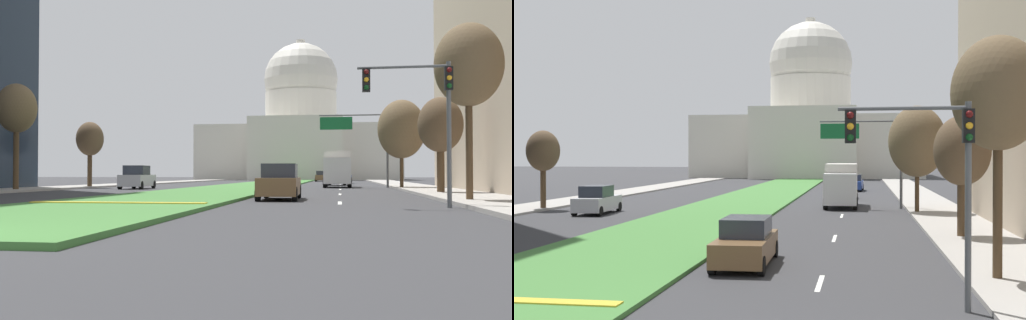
# 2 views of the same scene
# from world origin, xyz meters

# --- Properties ---
(ground_plane) EXTENTS (260.00, 260.00, 0.00)m
(ground_plane) POSITION_xyz_m (0.00, 54.40, 0.00)
(ground_plane) COLOR #333335
(grass_median) EXTENTS (7.36, 97.93, 0.14)m
(grass_median) POSITION_xyz_m (0.00, 48.96, 0.07)
(grass_median) COLOR #427A38
(grass_median) RESTS_ON ground_plane
(lane_dashes_right) EXTENTS (0.16, 55.29, 0.01)m
(lane_dashes_right) POSITION_xyz_m (8.02, 44.75, 0.00)
(lane_dashes_right) COLOR silver
(lane_dashes_right) RESTS_ON ground_plane
(sidewalk_left) EXTENTS (4.00, 97.93, 0.15)m
(sidewalk_left) POSITION_xyz_m (-14.37, 43.52, 0.07)
(sidewalk_left) COLOR #9E9991
(sidewalk_left) RESTS_ON ground_plane
(sidewalk_right) EXTENTS (4.00, 97.93, 0.15)m
(sidewalk_right) POSITION_xyz_m (14.37, 43.52, 0.07)
(sidewalk_right) COLOR #9E9991
(sidewalk_right) RESTS_ON ground_plane
(capitol_building) EXTENTS (38.61, 29.64, 28.80)m
(capitol_building) POSITION_xyz_m (0.00, 108.09, 9.40)
(capitol_building) COLOR beige
(capitol_building) RESTS_ON ground_plane
(traffic_light_near_right) EXTENTS (3.34, 0.35, 5.20)m
(traffic_light_near_right) POSITION_xyz_m (11.03, 12.60, 3.80)
(traffic_light_near_right) COLOR #515456
(traffic_light_near_right) RESTS_ON ground_plane
(overhead_guide_sign) EXTENTS (5.94, 0.20, 6.50)m
(overhead_guide_sign) POSITION_xyz_m (9.83, 41.78, 4.67)
(overhead_guide_sign) COLOR #515456
(overhead_guide_sign) RESTS_ON ground_plane
(street_tree_right_near) EXTENTS (2.80, 2.80, 7.51)m
(street_tree_right_near) POSITION_xyz_m (13.36, 16.37, 5.71)
(street_tree_right_near) COLOR #4C3823
(street_tree_right_near) RESTS_ON ground_plane
(street_tree_right_mid) EXTENTS (2.59, 2.59, 5.70)m
(street_tree_right_mid) POSITION_xyz_m (13.85, 26.17, 4.02)
(street_tree_right_mid) COLOR #4C3823
(street_tree_right_mid) RESTS_ON ground_plane
(street_tree_left_far) EXTENTS (2.30, 2.30, 5.60)m
(street_tree_left_far) POSITION_xyz_m (-12.94, 37.31, 4.09)
(street_tree_left_far) COLOR #4C3823
(street_tree_left_far) RESTS_ON ground_plane
(street_tree_right_far) EXTENTS (3.76, 3.76, 7.12)m
(street_tree_right_far) POSITION_xyz_m (12.88, 38.31, 4.76)
(street_tree_right_far) COLOR #4C3823
(street_tree_right_far) RESTS_ON ground_plane
(sedan_lead_stopped) EXTENTS (1.93, 4.54, 1.67)m
(sedan_lead_stopped) POSITION_xyz_m (5.24, 18.18, 0.79)
(sedan_lead_stopped) COLOR brown
(sedan_lead_stopped) RESTS_ON ground_plane
(sedan_midblock) EXTENTS (2.11, 4.51, 1.86)m
(sedan_midblock) POSITION_xyz_m (-7.99, 35.26, 0.86)
(sedan_midblock) COLOR #BCBCC1
(sedan_midblock) RESTS_ON ground_plane
(sedan_distant) EXTENTS (2.02, 4.61, 1.82)m
(sedan_distant) POSITION_xyz_m (7.67, 51.43, 0.85)
(sedan_distant) COLOR #BCBCC1
(sedan_distant) RESTS_ON ground_plane
(sedan_far_horizon) EXTENTS (2.16, 4.65, 1.75)m
(sedan_far_horizon) POSITION_xyz_m (8.42, 63.57, 0.82)
(sedan_far_horizon) COLOR navy
(sedan_far_horizon) RESTS_ON ground_plane
(sedan_very_far) EXTENTS (1.97, 4.66, 1.63)m
(sedan_very_far) POSITION_xyz_m (5.20, 80.56, 0.77)
(sedan_very_far) COLOR brown
(sedan_very_far) RESTS_ON ground_plane
(box_truck_delivery) EXTENTS (2.40, 6.40, 3.20)m
(box_truck_delivery) POSITION_xyz_m (7.78, 42.83, 1.68)
(box_truck_delivery) COLOR silver
(box_truck_delivery) RESTS_ON ground_plane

